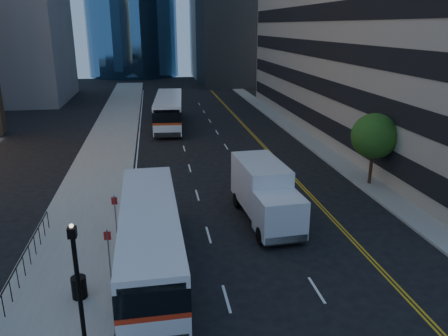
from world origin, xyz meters
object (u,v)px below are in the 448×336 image
object	(u,v)px
box_truck	(265,193)
trash_can	(79,287)
lamp_post	(78,280)
bus_front	(150,236)
street_tree	(374,136)
bus_rear	(169,110)

from	to	relation	value
box_truck	trash_can	xyz separation A→B (m)	(-9.59, -6.40, -1.16)
lamp_post	trash_can	distance (m)	3.63
lamp_post	bus_front	size ratio (longest dim) A/B	0.38
lamp_post	bus_front	bearing A→B (deg)	64.56
street_tree	lamp_post	distance (m)	22.82
bus_rear	box_truck	distance (m)	26.80
trash_can	lamp_post	bearing A→B (deg)	-78.56
lamp_post	trash_can	world-z (taller)	lamp_post
box_truck	trash_can	distance (m)	11.58
street_tree	bus_front	bearing A→B (deg)	-150.14
street_tree	box_truck	world-z (taller)	street_tree
bus_rear	trash_can	bearing A→B (deg)	-94.88
bus_front	bus_rear	distance (m)	30.75
bus_rear	trash_can	size ratio (longest dim) A/B	14.26
bus_rear	lamp_post	bearing A→B (deg)	-93.25
trash_can	box_truck	bearing A→B (deg)	33.71
street_tree	lamp_post	world-z (taller)	street_tree
street_tree	bus_rear	bearing A→B (deg)	121.75
lamp_post	bus_rear	distance (m)	36.02
bus_front	trash_can	xyz separation A→B (m)	(-2.99, -2.14, -1.06)
lamp_post	bus_front	world-z (taller)	lamp_post
lamp_post	bus_front	xyz separation A→B (m)	(2.40, 5.04, -1.04)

